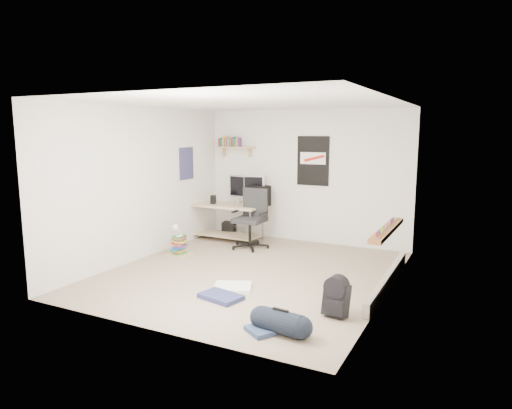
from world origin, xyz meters
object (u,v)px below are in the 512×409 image
at_px(backpack, 336,300).
at_px(duffel_bag, 281,321).
at_px(office_chair, 250,221).
at_px(book_stack, 179,246).
at_px(desk, 226,221).

relative_size(backpack, duffel_bag, 0.75).
height_order(office_chair, book_stack, office_chair).
relative_size(duffel_bag, book_stack, 1.25).
xyz_separation_m(desk, backpack, (3.04, -2.66, -0.16)).
bearing_deg(office_chair, desk, 153.10).
height_order(duffel_bag, book_stack, duffel_bag).
height_order(desk, backpack, desk).
xyz_separation_m(backpack, book_stack, (-3.19, 1.35, -0.05)).
bearing_deg(duffel_bag, desk, 134.85).
height_order(desk, office_chair, office_chair).
distance_m(duffel_bag, book_stack, 3.47).
distance_m(office_chair, book_stack, 1.33).
xyz_separation_m(office_chair, backpack, (2.32, -2.31, -0.29)).
height_order(desk, duffel_bag, desk).
height_order(backpack, book_stack, backpack).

